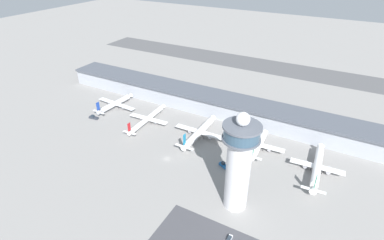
{
  "coord_description": "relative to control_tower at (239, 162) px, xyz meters",
  "views": [
    {
      "loc": [
        85.16,
        -122.59,
        114.18
      ],
      "look_at": [
        1.67,
        29.08,
        13.65
      ],
      "focal_mm": 28.0,
      "sensor_mm": 36.0,
      "label": 1
    }
  ],
  "objects": [
    {
      "name": "ground_plane",
      "position": [
        -50.88,
        14.91,
        -27.05
      ],
      "size": [
        1000.0,
        1000.0,
        0.0
      ],
      "primitive_type": "plane",
      "color": "gray"
    },
    {
      "name": "terminal_building",
      "position": [
        -50.88,
        84.91,
        -19.71
      ],
      "size": [
        278.06,
        25.0,
        14.49
      ],
      "color": "#A3A8B2",
      "rests_on": "ground"
    },
    {
      "name": "runway_strip",
      "position": [
        -50.88,
        207.95,
        -27.05
      ],
      "size": [
        417.08,
        44.0,
        0.01
      ],
      "primitive_type": "cube",
      "color": "#515154",
      "rests_on": "ground"
    },
    {
      "name": "control_tower",
      "position": [
        0.0,
        0.0,
        0.0
      ],
      "size": [
        17.61,
        17.61,
        53.36
      ],
      "color": "silver",
      "rests_on": "ground"
    },
    {
      "name": "airplane_gate_alpha",
      "position": [
        -124.47,
        52.04,
        -23.11
      ],
      "size": [
        37.39,
        37.61,
        12.36
      ],
      "color": "silver",
      "rests_on": "ground"
    },
    {
      "name": "airplane_gate_bravo",
      "position": [
        -86.88,
        44.36,
        -23.12
      ],
      "size": [
        31.59,
        45.88,
        11.63
      ],
      "color": "white",
      "rests_on": "ground"
    },
    {
      "name": "airplane_gate_charlie",
      "position": [
        -44.3,
        46.02,
        -22.39
      ],
      "size": [
        37.54,
        44.02,
        14.32
      ],
      "color": "white",
      "rests_on": "ground"
    },
    {
      "name": "airplane_gate_delta",
      "position": [
        -4.38,
        51.66,
        -22.99
      ],
      "size": [
        32.99,
        32.55,
        13.14
      ],
      "color": "white",
      "rests_on": "ground"
    },
    {
      "name": "airplane_gate_echo",
      "position": [
        32.24,
        45.87,
        -22.68
      ],
      "size": [
        30.47,
        45.29,
        13.91
      ],
      "color": "white",
      "rests_on": "ground"
    },
    {
      "name": "service_truck_catering",
      "position": [
        -7.36,
        13.78,
        -26.16
      ],
      "size": [
        7.77,
        4.97,
        2.59
      ],
      "color": "black",
      "rests_on": "ground"
    },
    {
      "name": "service_truck_fuel",
      "position": [
        -127.65,
        30.11,
        -26.08
      ],
      "size": [
        7.82,
        3.47,
        2.81
      ],
      "color": "black",
      "rests_on": "ground"
    },
    {
      "name": "service_truck_baggage",
      "position": [
        -16.97,
        24.79,
        -25.96
      ],
      "size": [
        7.03,
        4.87,
        3.13
      ],
      "color": "black",
      "rests_on": "ground"
    },
    {
      "name": "car_navy_sedan",
      "position": [
        5.92,
        -21.39,
        -26.5
      ],
      "size": [
        1.9,
        4.77,
        1.42
      ],
      "color": "black",
      "rests_on": "ground"
    }
  ]
}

